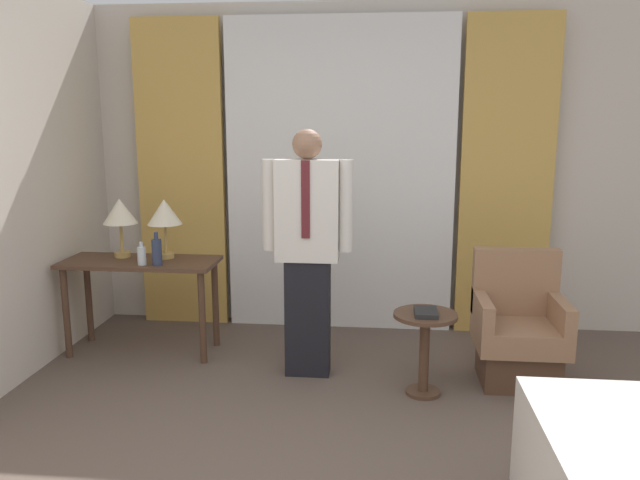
{
  "coord_description": "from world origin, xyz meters",
  "views": [
    {
      "loc": [
        0.36,
        -2.31,
        1.79
      ],
      "look_at": [
        -0.04,
        1.65,
        0.99
      ],
      "focal_mm": 35.0,
      "sensor_mm": 36.0,
      "label": 1
    }
  ],
  "objects_px": {
    "armchair": "(518,334)",
    "person": "(308,244)",
    "book": "(426,312)",
    "desk": "(141,276)",
    "side_table": "(425,340)",
    "bottle_near_edge": "(142,255)",
    "table_lamp_left": "(120,213)",
    "table_lamp_right": "(164,214)",
    "bottle_by_lamp": "(157,252)"
  },
  "relations": [
    {
      "from": "table_lamp_left",
      "to": "person",
      "type": "relative_size",
      "value": 0.27
    },
    {
      "from": "armchair",
      "to": "desk",
      "type": "bearing_deg",
      "value": 174.54
    },
    {
      "from": "table_lamp_right",
      "to": "armchair",
      "type": "height_order",
      "value": "table_lamp_right"
    },
    {
      "from": "book",
      "to": "armchair",
      "type": "bearing_deg",
      "value": 25.68
    },
    {
      "from": "desk",
      "to": "person",
      "type": "height_order",
      "value": "person"
    },
    {
      "from": "person",
      "to": "book",
      "type": "height_order",
      "value": "person"
    },
    {
      "from": "desk",
      "to": "side_table",
      "type": "bearing_deg",
      "value": -14.61
    },
    {
      "from": "table_lamp_left",
      "to": "person",
      "type": "bearing_deg",
      "value": -14.46
    },
    {
      "from": "table_lamp_right",
      "to": "book",
      "type": "xyz_separation_m",
      "value": [
        1.92,
        -0.67,
        -0.5
      ]
    },
    {
      "from": "armchair",
      "to": "side_table",
      "type": "bearing_deg",
      "value": -156.29
    },
    {
      "from": "armchair",
      "to": "table_lamp_left",
      "type": "bearing_deg",
      "value": 173.09
    },
    {
      "from": "table_lamp_right",
      "to": "bottle_near_edge",
      "type": "height_order",
      "value": "table_lamp_right"
    },
    {
      "from": "bottle_by_lamp",
      "to": "armchair",
      "type": "distance_m",
      "value": 2.61
    },
    {
      "from": "desk",
      "to": "person",
      "type": "relative_size",
      "value": 0.68
    },
    {
      "from": "desk",
      "to": "bottle_near_edge",
      "type": "relative_size",
      "value": 6.85
    },
    {
      "from": "person",
      "to": "book",
      "type": "relative_size",
      "value": 8.17
    },
    {
      "from": "bottle_near_edge",
      "to": "armchair",
      "type": "relative_size",
      "value": 0.19
    },
    {
      "from": "armchair",
      "to": "side_table",
      "type": "xyz_separation_m",
      "value": [
        -0.65,
        -0.28,
        0.04
      ]
    },
    {
      "from": "book",
      "to": "desk",
      "type": "bearing_deg",
      "value": 164.7
    },
    {
      "from": "armchair",
      "to": "side_table",
      "type": "distance_m",
      "value": 0.71
    },
    {
      "from": "table_lamp_left",
      "to": "person",
      "type": "xyz_separation_m",
      "value": [
        1.48,
        -0.38,
        -0.13
      ]
    },
    {
      "from": "person",
      "to": "desk",
      "type": "bearing_deg",
      "value": 167.46
    },
    {
      "from": "desk",
      "to": "book",
      "type": "relative_size",
      "value": 5.55
    },
    {
      "from": "table_lamp_right",
      "to": "bottle_by_lamp",
      "type": "distance_m",
      "value": 0.33
    },
    {
      "from": "book",
      "to": "bottle_near_edge",
      "type": "bearing_deg",
      "value": 167.86
    },
    {
      "from": "bottle_near_edge",
      "to": "armchair",
      "type": "bearing_deg",
      "value": -2.66
    },
    {
      "from": "table_lamp_right",
      "to": "person",
      "type": "bearing_deg",
      "value": -18.64
    },
    {
      "from": "person",
      "to": "book",
      "type": "distance_m",
      "value": 0.92
    },
    {
      "from": "desk",
      "to": "book",
      "type": "height_order",
      "value": "desk"
    },
    {
      "from": "desk",
      "to": "bottle_by_lamp",
      "type": "xyz_separation_m",
      "value": [
        0.19,
        -0.14,
        0.22
      ]
    },
    {
      "from": "side_table",
      "to": "person",
      "type": "bearing_deg",
      "value": 162.04
    },
    {
      "from": "desk",
      "to": "table_lamp_right",
      "type": "height_order",
      "value": "table_lamp_right"
    },
    {
      "from": "side_table",
      "to": "book",
      "type": "xyz_separation_m",
      "value": [
        -0.0,
        -0.03,
        0.19
      ]
    },
    {
      "from": "desk",
      "to": "bottle_by_lamp",
      "type": "bearing_deg",
      "value": -36.66
    },
    {
      "from": "person",
      "to": "armchair",
      "type": "distance_m",
      "value": 1.56
    },
    {
      "from": "table_lamp_left",
      "to": "bottle_by_lamp",
      "type": "height_order",
      "value": "table_lamp_left"
    },
    {
      "from": "desk",
      "to": "armchair",
      "type": "xyz_separation_m",
      "value": [
        2.75,
        -0.26,
        -0.27
      ]
    },
    {
      "from": "armchair",
      "to": "person",
      "type": "bearing_deg",
      "value": -178.87
    },
    {
      "from": "desk",
      "to": "book",
      "type": "distance_m",
      "value": 2.18
    },
    {
      "from": "bottle_by_lamp",
      "to": "person",
      "type": "bearing_deg",
      "value": -7.67
    },
    {
      "from": "bottle_by_lamp",
      "to": "person",
      "type": "xyz_separation_m",
      "value": [
        1.12,
        -0.15,
        0.11
      ]
    },
    {
      "from": "desk",
      "to": "side_table",
      "type": "relative_size",
      "value": 2.11
    },
    {
      "from": "person",
      "to": "side_table",
      "type": "height_order",
      "value": "person"
    },
    {
      "from": "table_lamp_right",
      "to": "book",
      "type": "relative_size",
      "value": 2.17
    },
    {
      "from": "desk",
      "to": "book",
      "type": "bearing_deg",
      "value": -15.3
    },
    {
      "from": "table_lamp_left",
      "to": "armchair",
      "type": "relative_size",
      "value": 0.51
    },
    {
      "from": "table_lamp_right",
      "to": "person",
      "type": "relative_size",
      "value": 0.27
    },
    {
      "from": "table_lamp_left",
      "to": "person",
      "type": "height_order",
      "value": "person"
    },
    {
      "from": "bottle_near_edge",
      "to": "person",
      "type": "relative_size",
      "value": 0.1
    },
    {
      "from": "side_table",
      "to": "bottle_near_edge",
      "type": "bearing_deg",
      "value": 168.59
    }
  ]
}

